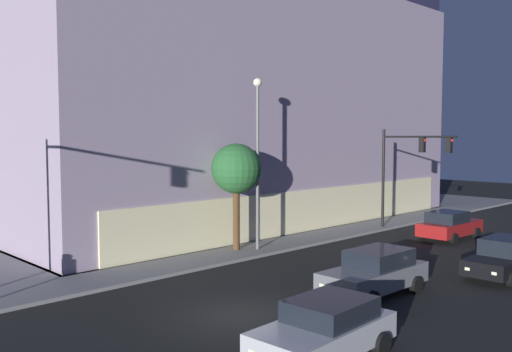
# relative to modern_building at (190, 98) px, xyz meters

# --- Properties ---
(ground_plane) EXTENTS (120.00, 120.00, 0.00)m
(ground_plane) POSITION_rel_modern_building_xyz_m (-14.17, -21.02, -8.90)
(ground_plane) COLOR black
(modern_building) EXTENTS (32.86, 25.28, 17.92)m
(modern_building) POSITION_rel_modern_building_xyz_m (0.00, 0.00, 0.00)
(modern_building) COLOR #4C4C51
(modern_building) RESTS_ON ground
(traffic_light_far_corner) EXTENTS (0.51, 4.83, 6.25)m
(traffic_light_far_corner) POSITION_rel_modern_building_xyz_m (4.27, -16.50, -4.33)
(traffic_light_far_corner) COLOR black
(traffic_light_far_corner) RESTS_ON sidewalk_corner
(street_lamp_sidewalk) EXTENTS (0.44, 0.44, 8.72)m
(street_lamp_sidewalk) POSITION_rel_modern_building_xyz_m (-6.61, -14.18, -3.34)
(street_lamp_sidewalk) COLOR slate
(street_lamp_sidewalk) RESTS_ON sidewalk_corner
(sidewalk_tree) EXTENTS (2.56, 2.56, 5.44)m
(sidewalk_tree) POSITION_rel_modern_building_xyz_m (-7.49, -13.53, -4.65)
(sidewalk_tree) COLOR #50351E
(sidewalk_tree) RESTS_ON sidewalk_corner
(car_silver) EXTENTS (4.34, 2.36, 1.60)m
(car_silver) POSITION_rel_modern_building_xyz_m (-14.97, -25.25, -8.07)
(car_silver) COLOR #B7BABF
(car_silver) RESTS_ON ground
(car_grey) EXTENTS (4.68, 2.19, 1.70)m
(car_grey) POSITION_rel_modern_building_xyz_m (-8.89, -22.79, -8.03)
(car_grey) COLOR slate
(car_grey) RESTS_ON ground
(car_black) EXTENTS (4.51, 2.05, 1.64)m
(car_black) POSITION_rel_modern_building_xyz_m (-2.70, -25.08, -8.07)
(car_black) COLOR black
(car_black) RESTS_ON ground
(car_red) EXTENTS (4.42, 2.21, 1.65)m
(car_red) POSITION_rel_modern_building_xyz_m (3.69, -19.47, -8.06)
(car_red) COLOR maroon
(car_red) RESTS_ON ground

